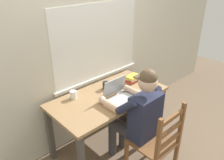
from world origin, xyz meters
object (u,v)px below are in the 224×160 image
Objects in this scene: desk at (109,103)px; computer_mouse at (138,92)px; laptop at (119,94)px; wooden_chair at (157,144)px; book_stack_main at (133,78)px; coffee_mug_dark at (106,85)px; seated_person at (137,114)px; coffee_mug_white at (73,95)px.

computer_mouse is (0.28, -0.21, 0.12)m from desk.
wooden_chair is at bearing -92.47° from laptop.
book_stack_main is (0.46, 0.76, 0.33)m from wooden_chair.
book_stack_main is (0.39, -0.10, -0.00)m from coffee_mug_dark.
computer_mouse is at bearing 40.67° from seated_person.
seated_person is at bearing -133.41° from book_stack_main.
wooden_chair reaches higher than coffee_mug_dark.
coffee_mug_white is 0.83m from book_stack_main.
wooden_chair is at bearing -120.88° from book_stack_main.
coffee_mug_white is at bearing 110.71° from wooden_chair.
laptop is at bearing 162.84° from computer_mouse.
seated_person reaches higher than book_stack_main.
coffee_mug_white is at bearing 144.71° from computer_mouse.
wooden_chair is 9.59× the size of computer_mouse.
desk is at bearing 143.78° from computer_mouse.
laptop is 2.87× the size of coffee_mug_white.
coffee_mug_dark is at bearing 85.65° from wooden_chair.
coffee_mug_dark is (0.42, -0.09, -0.00)m from coffee_mug_white.
laptop is (0.05, -0.13, 0.16)m from desk.
coffee_mug_white is (-0.34, 0.23, 0.15)m from desk.
desk is 0.44m from coffee_mug_white.
seated_person is 6.32× the size of book_stack_main.
book_stack_main is (0.46, 0.48, 0.10)m from seated_person.
coffee_mug_white is (-0.36, 0.95, 0.33)m from wooden_chair.
desk is 0.50m from book_stack_main.
desk is 0.23m from coffee_mug_dark.
computer_mouse is (0.26, 0.51, 0.30)m from wooden_chair.
coffee_mug_dark is at bearing 59.68° from desk.
computer_mouse is at bearing -35.29° from coffee_mug_white.
laptop is 0.47m from book_stack_main.
coffee_mug_dark reaches higher than book_stack_main.
wooden_chair is 8.35× the size of coffee_mug_white.
wooden_chair is 0.67m from laptop.
laptop is 0.25m from computer_mouse.
laptop is (0.03, 0.58, 0.34)m from wooden_chair.
seated_person is 0.59m from coffee_mug_dark.
book_stack_main is at bearing 46.59° from seated_person.
seated_person is 0.67m from book_stack_main.
seated_person is 12.64× the size of computer_mouse.
book_stack_main is (0.43, 0.18, -0.01)m from laptop.
computer_mouse is at bearing -36.22° from desk.
computer_mouse is at bearing 62.64° from wooden_chair.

